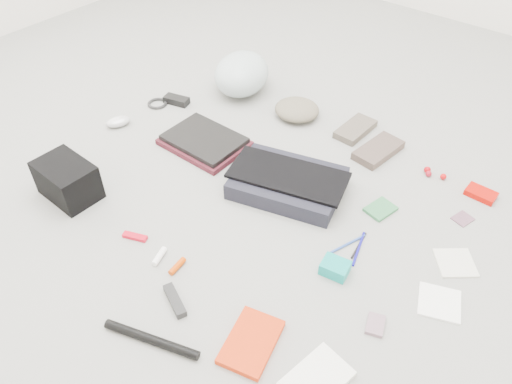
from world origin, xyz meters
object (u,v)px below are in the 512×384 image
Objects in this scene: messenger_bag at (288,183)px; accordion_wallet at (335,268)px; laptop at (204,139)px; book_red at (251,342)px; camera_bag at (67,180)px; bike_helmet at (242,74)px.

accordion_wallet is at bearing -48.59° from messenger_bag.
accordion_wallet is at bearing -16.31° from laptop.
accordion_wallet is at bearing 68.61° from book_red.
camera_bag is at bearing -172.22° from accordion_wallet.
bike_helmet is 1.44× the size of camera_bag.
messenger_bag is 1.29× the size of laptop.
messenger_bag is 4.60× the size of accordion_wallet.
accordion_wallet is (0.96, 0.31, -0.05)m from camera_bag.
book_red is at bearing -69.98° from bike_helmet.
messenger_bag is 2.04× the size of book_red.
messenger_bag reaches higher than book_red.
camera_bag is at bearing 161.79° from book_red.
laptop and accordion_wallet have the same top height.
bike_helmet is 1.15m from accordion_wallet.
camera_bag is (-0.01, -0.96, -0.02)m from bike_helmet.
book_red is (0.74, -0.59, -0.02)m from laptop.
messenger_bag is 1.27× the size of bike_helmet.
messenger_bag is 1.83× the size of camera_bag.
accordion_wallet is (0.04, 0.36, 0.01)m from book_red.
laptop is 0.46m from bike_helmet.
laptop is at bearing 153.89° from accordion_wallet.
bike_helmet is at bearing 110.29° from laptop.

